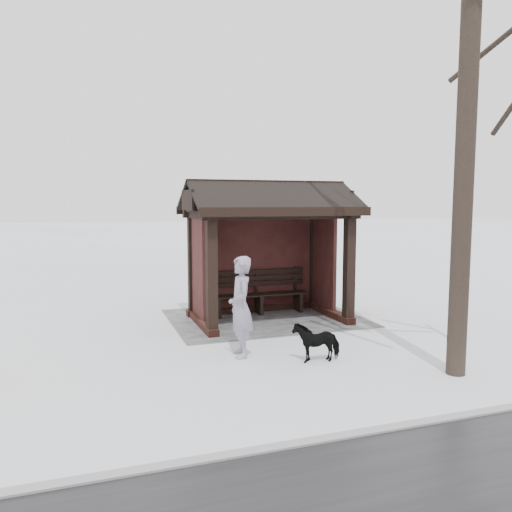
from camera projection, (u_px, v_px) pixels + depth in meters
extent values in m
plane|color=white|center=(268.00, 320.00, 11.09)|extent=(120.00, 120.00, 0.00)
cube|color=gray|center=(429.00, 422.00, 5.92)|extent=(120.00, 0.15, 0.06)
cube|color=gray|center=(265.00, 318.00, 11.28)|extent=(4.20, 3.20, 0.02)
cube|color=#391B14|center=(255.00, 309.00, 11.93)|extent=(3.30, 0.22, 0.16)
cube|color=#391B14|center=(329.00, 312.00, 11.57)|extent=(0.22, 2.10, 0.16)
cube|color=#391B14|center=(202.00, 322.00, 10.60)|extent=(0.22, 2.10, 0.16)
cube|color=black|center=(349.00, 271.00, 10.60)|extent=(0.20, 0.20, 2.30)
cube|color=black|center=(212.00, 278.00, 9.64)|extent=(0.20, 0.20, 2.30)
cube|color=black|center=(313.00, 262.00, 12.30)|extent=(0.20, 0.20, 2.30)
cube|color=black|center=(193.00, 267.00, 11.33)|extent=(0.20, 0.20, 2.30)
cube|color=black|center=(255.00, 261.00, 11.81)|extent=(2.80, 0.08, 2.14)
cube|color=black|center=(323.00, 261.00, 11.74)|extent=(0.08, 1.17, 2.14)
cube|color=black|center=(198.00, 267.00, 10.77)|extent=(0.08, 1.17, 2.14)
cube|color=black|center=(284.00, 215.00, 9.99)|extent=(3.40, 0.20, 0.18)
cube|color=black|center=(255.00, 213.00, 11.69)|extent=(3.40, 0.20, 0.18)
cylinder|color=black|center=(468.00, 86.00, 7.17)|extent=(0.29, 0.29, 8.55)
imported|color=gray|center=(241.00, 307.00, 8.41)|extent=(0.46, 0.66, 1.72)
imported|color=black|center=(316.00, 341.00, 8.26)|extent=(0.78, 0.39, 0.64)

